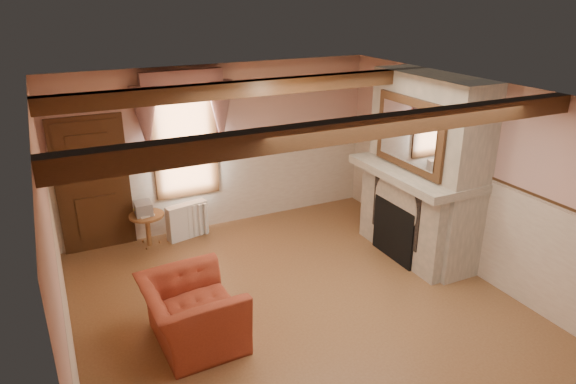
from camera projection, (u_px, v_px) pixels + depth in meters
name	position (u px, v px, depth m)	size (l,w,h in m)	color
floor	(299.00, 308.00, 6.74)	(5.50, 6.00, 0.01)	brown
ceiling	(301.00, 96.00, 5.71)	(5.50, 6.00, 0.01)	silver
wall_back	(220.00, 147.00, 8.74)	(5.50, 0.02, 2.80)	tan
wall_front	(489.00, 360.00, 3.71)	(5.50, 0.02, 2.80)	tan
wall_left	(55.00, 259.00, 5.11)	(0.02, 6.00, 2.80)	tan
wall_right	(471.00, 177.00, 7.34)	(0.02, 6.00, 2.80)	tan
wainscot	(300.00, 258.00, 6.46)	(5.50, 6.00, 1.50)	beige
chair_rail	(300.00, 203.00, 6.19)	(5.50, 6.00, 0.08)	black
firebox	(397.00, 230.00, 7.89)	(0.20, 0.95, 0.90)	black
armchair	(192.00, 313.00, 5.98)	(1.20, 1.05, 0.78)	maroon
side_table	(148.00, 230.00, 8.31)	(0.55, 0.55, 0.55)	brown
book_stack	(143.00, 208.00, 8.19)	(0.26, 0.32, 0.20)	#B7AD8C
radiator	(187.00, 220.00, 8.59)	(0.70, 0.18, 0.60)	silver
bowl	(427.00, 171.00, 7.41)	(0.34, 0.34, 0.08)	brown
mantel_clock	(385.00, 149.00, 8.25)	(0.14, 0.24, 0.20)	black
oil_lamp	(391.00, 149.00, 8.10)	(0.11, 0.11, 0.28)	gold
candle_red	(440.00, 174.00, 7.17)	(0.06, 0.06, 0.16)	#A81414
jar_yellow	(436.00, 174.00, 7.24)	(0.06, 0.06, 0.12)	yellow
fireplace	(425.00, 168.00, 7.71)	(0.85, 2.00, 2.80)	gray
mantel	(415.00, 172.00, 7.65)	(1.05, 2.05, 0.12)	gray
overmantel_mirror	(409.00, 134.00, 7.36)	(0.06, 1.44, 1.04)	silver
door	(93.00, 187.00, 7.96)	(1.10, 0.10, 2.10)	black
window	(185.00, 138.00, 8.38)	(1.06, 0.08, 2.02)	white
window_drapes	(183.00, 102.00, 8.08)	(1.30, 0.14, 1.40)	gray
ceiling_beam_front	(360.00, 129.00, 4.74)	(5.50, 0.18, 0.20)	black
ceiling_beam_back	(259.00, 88.00, 6.75)	(5.50, 0.18, 0.20)	black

